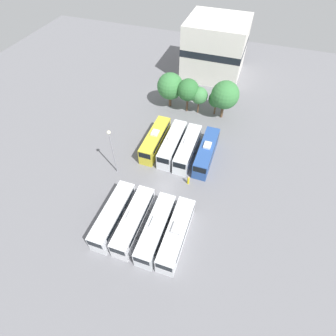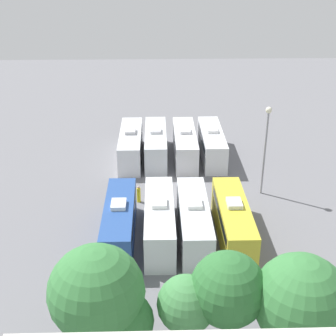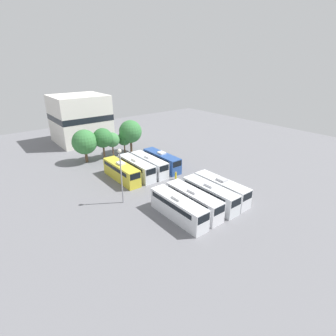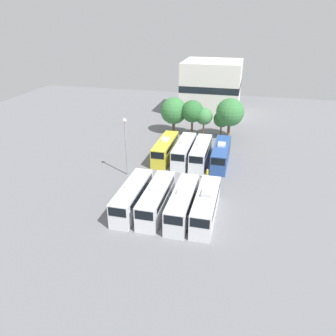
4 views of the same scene
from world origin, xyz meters
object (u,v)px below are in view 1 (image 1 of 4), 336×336
bus_7 (206,152)px  tree_4 (225,95)px  tree_3 (217,99)px  bus_5 (172,144)px  bus_1 (134,221)px  tree_2 (199,96)px  worker_person (188,180)px  bus_2 (156,229)px  bus_4 (155,139)px  depot_building (215,48)px  tree_1 (188,90)px  tree_0 (170,86)px  bus_3 (176,234)px  light_pole (112,146)px  bus_6 (188,148)px  bus_0 (114,215)px

bus_7 → tree_4: 13.18m
tree_3 → bus_5: bearing=-110.3°
bus_1 → tree_2: (1.67, 28.97, 2.35)m
worker_person → bus_2: bearing=-99.3°
bus_1 → bus_4: bearing=100.5°
depot_building → worker_person: bearing=-83.5°
tree_1 → tree_0: bearing=170.7°
tree_4 → depot_building: 17.71m
tree_2 → depot_building: 17.03m
bus_7 → worker_person: bearing=-102.4°
tree_0 → tree_3: size_ratio=1.42×
tree_1 → tree_2: bearing=3.7°
bus_3 → light_pole: bearing=146.9°
bus_4 → bus_6: size_ratio=1.00×
bus_3 → worker_person: (-1.18, 10.08, -0.97)m
bus_7 → tree_1: bearing=119.7°
bus_6 → tree_1: tree_1 is taller
tree_0 → tree_4: tree_4 is taller
bus_7 → tree_3: tree_3 is taller
light_pole → tree_2: (8.79, 20.28, -1.88)m
tree_2 → depot_building: bearing=92.5°
bus_7 → tree_4: (0.26, 12.72, 3.45)m
bus_3 → tree_2: 29.40m
bus_2 → tree_1: bearing=97.9°
bus_2 → bus_4: 17.79m
bus_0 → bus_1: 3.11m
bus_1 → tree_3: size_ratio=1.94×
tree_3 → tree_2: bearing=-169.2°
depot_building → bus_0: bearing=-95.1°
bus_3 → tree_4: size_ratio=1.27×
bus_0 → bus_1: bearing=2.1°
bus_2 → tree_1: tree_1 is taller
tree_3 → depot_building: 16.97m
tree_0 → bus_0: bearing=-87.1°
tree_4 → depot_building: depot_building is taller
bus_5 → tree_1: size_ratio=1.40×
light_pole → tree_2: light_pole is taller
bus_1 → bus_6: size_ratio=1.00×
light_pole → depot_building: depot_building is taller
bus_2 → light_pole: size_ratio=1.12×
tree_1 → tree_2: tree_1 is taller
bus_2 → tree_2: size_ratio=1.74×
bus_1 → tree_4: tree_4 is taller
tree_0 → bus_7: bearing=-49.8°
bus_0 → bus_3: size_ratio=1.00×
bus_3 → light_pole: 16.45m
bus_2 → bus_4: size_ratio=1.00×
worker_person → depot_building: bearing=96.5°
bus_2 → bus_7: (3.06, 16.54, 0.00)m
worker_person → bus_6: bearing=107.5°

